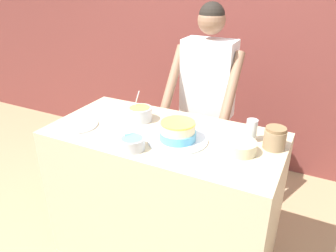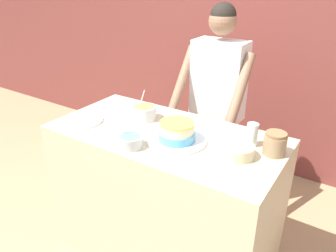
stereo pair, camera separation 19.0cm
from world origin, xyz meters
TOP-DOWN VIEW (x-y plane):
  - wall_back at (0.00, 1.90)m, footprint 10.00×0.05m
  - counter at (0.00, 0.36)m, footprint 1.43×0.71m
  - person_baker at (0.01, 1.07)m, footprint 0.53×0.46m
  - cake at (0.12, 0.30)m, footprint 0.35×0.35m
  - frosting_bowl_pink at (0.48, 0.33)m, footprint 0.17×0.17m
  - frosting_bowl_yellow at (-0.23, 0.45)m, footprint 0.16×0.16m
  - frosting_bowl_blue at (-0.06, 0.10)m, footprint 0.14×0.14m
  - drinking_glass at (0.50, 0.49)m, footprint 0.06×0.06m
  - ceramic_plate at (-0.55, 0.20)m, footprint 0.28×0.28m
  - stoneware_jar at (0.63, 0.46)m, footprint 0.12×0.12m

SIDE VIEW (x-z plane):
  - counter at x=0.00m, z-range 0.00..0.96m
  - ceramic_plate at x=-0.55m, z-range 0.96..0.97m
  - frosting_bowl_pink at x=0.48m, z-range 0.96..1.03m
  - frosting_bowl_blue at x=-0.06m, z-range 0.92..1.07m
  - person_baker at x=0.01m, z-range 0.17..1.83m
  - frosting_bowl_yellow at x=-0.23m, z-range 0.91..1.10m
  - cake at x=0.12m, z-range 0.95..1.07m
  - stoneware_jar at x=0.63m, z-range 0.96..1.08m
  - drinking_glass at x=0.50m, z-range 0.96..1.09m
  - wall_back at x=0.00m, z-range 0.00..2.60m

